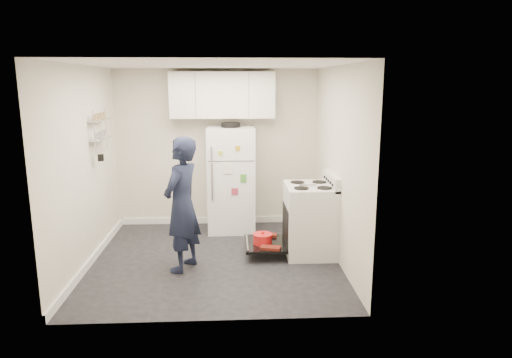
{
  "coord_description": "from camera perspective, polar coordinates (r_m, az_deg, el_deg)",
  "views": [
    {
      "loc": [
        0.24,
        -5.7,
        2.29
      ],
      "look_at": [
        0.55,
        0.13,
        1.05
      ],
      "focal_mm": 32.0,
      "sensor_mm": 36.0,
      "label": 1
    }
  ],
  "objects": [
    {
      "name": "upper_cabinets",
      "position": [
        7.14,
        -4.21,
        10.43
      ],
      "size": [
        1.6,
        0.33,
        0.7
      ],
      "primitive_type": "cube",
      "color": "silver",
      "rests_on": "room"
    },
    {
      "name": "person",
      "position": [
        5.64,
        -9.24,
        -3.17
      ],
      "size": [
        0.61,
        0.72,
        1.66
      ],
      "primitive_type": "imported",
      "rotation": [
        0.0,
        0.0,
        -1.99
      ],
      "color": "#171C33",
      "rests_on": "ground"
    },
    {
      "name": "wall_shelf_rack",
      "position": [
        6.47,
        -18.89,
        5.9
      ],
      "size": [
        0.14,
        0.6,
        0.61
      ],
      "color": "#B2B2B7",
      "rests_on": "room"
    },
    {
      "name": "room",
      "position": [
        5.84,
        -5.6,
        1.25
      ],
      "size": [
        3.21,
        3.21,
        2.51
      ],
      "color": "black",
      "rests_on": "ground"
    },
    {
      "name": "open_oven_door",
      "position": [
        6.22,
        1.06,
        -7.83
      ],
      "size": [
        0.55,
        0.7,
        0.21
      ],
      "color": "black",
      "rests_on": "ground"
    },
    {
      "name": "refrigerator",
      "position": [
        7.11,
        -3.11,
        0.01
      ],
      "size": [
        0.72,
        0.74,
        1.69
      ],
      "color": "white",
      "rests_on": "ground"
    },
    {
      "name": "electric_range",
      "position": [
        6.22,
        6.62,
        -5.14
      ],
      "size": [
        0.66,
        0.76,
        1.1
      ],
      "color": "silver",
      "rests_on": "ground"
    }
  ]
}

